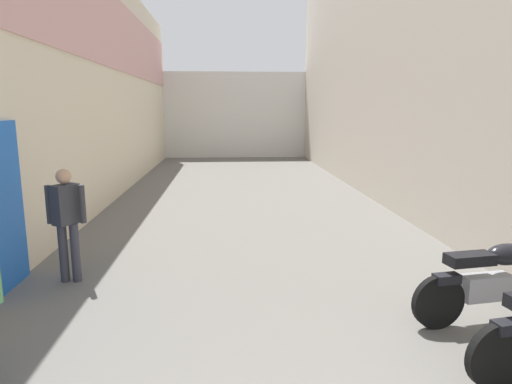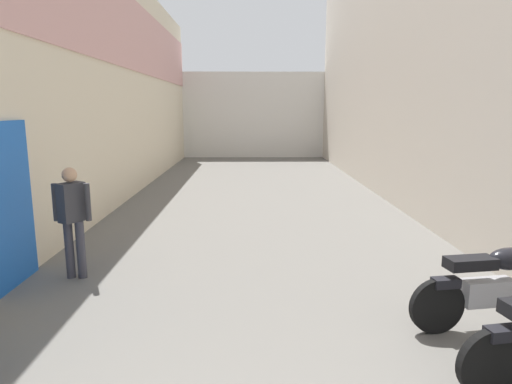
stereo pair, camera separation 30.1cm
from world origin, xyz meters
TOP-DOWN VIEW (x-y plane):
  - ground_plane at (0.00, 8.76)m, footprint 37.53×37.53m
  - building_left at (-3.56, 10.70)m, footprint 0.45×21.53m
  - building_right at (3.57, 10.76)m, footprint 0.45×21.53m
  - building_far_end at (0.00, 22.53)m, footprint 9.73×2.00m
  - motorcycle_fourth at (2.43, 4.29)m, footprint 1.84×0.58m
  - pedestrian_further_down at (-2.63, 5.84)m, footprint 0.52×0.39m

SIDE VIEW (x-z plane):
  - ground_plane at x=0.00m, z-range 0.00..0.00m
  - motorcycle_fourth at x=2.43m, z-range -0.02..1.02m
  - pedestrian_further_down at x=-2.63m, z-range 0.13..1.70m
  - building_far_end at x=0.00m, z-range 0.00..4.05m
  - building_left at x=-3.56m, z-range 0.03..6.05m
  - building_right at x=3.57m, z-range 0.00..7.73m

